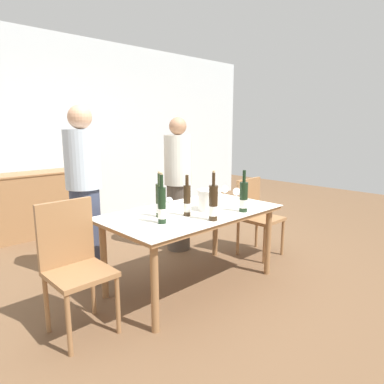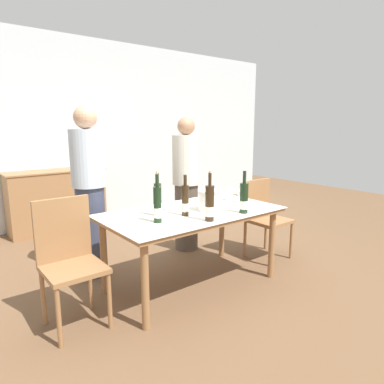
{
  "view_description": "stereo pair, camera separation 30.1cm",
  "coord_description": "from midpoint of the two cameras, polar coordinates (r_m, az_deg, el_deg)",
  "views": [
    {
      "loc": [
        -2.12,
        -2.2,
        1.51
      ],
      "look_at": [
        0.0,
        0.0,
        0.91
      ],
      "focal_mm": 32.0,
      "sensor_mm": 36.0,
      "label": 1
    },
    {
      "loc": [
        -1.9,
        -2.4,
        1.51
      ],
      "look_at": [
        0.0,
        0.0,
        0.91
      ],
      "focal_mm": 32.0,
      "sensor_mm": 36.0,
      "label": 2
    }
  ],
  "objects": [
    {
      "name": "chair_right_end",
      "position": [
        4.06,
        8.42,
        -3.22
      ],
      "size": [
        0.42,
        0.42,
        0.89
      ],
      "color": "#996B42",
      "rests_on": "ground_plane"
    },
    {
      "name": "wine_bottle_3",
      "position": [
        2.97,
        -3.74,
        -1.55
      ],
      "size": [
        0.06,
        0.06,
        0.36
      ],
      "color": "#332314",
      "rests_on": "dining_table"
    },
    {
      "name": "ice_bucket",
      "position": [
        3.16,
        0.21,
        -1.26
      ],
      "size": [
        0.22,
        0.22,
        0.19
      ],
      "color": "white",
      "rests_on": "dining_table"
    },
    {
      "name": "person_guest_left",
      "position": [
        4.1,
        -4.41,
        1.13
      ],
      "size": [
        0.33,
        0.33,
        1.6
      ],
      "color": "#51473D",
      "rests_on": "ground_plane"
    },
    {
      "name": "wine_glass_0",
      "position": [
        3.15,
        -6.56,
        -1.61
      ],
      "size": [
        0.07,
        0.07,
        0.13
      ],
      "color": "white",
      "rests_on": "dining_table"
    },
    {
      "name": "sideboard_cabinet",
      "position": [
        5.24,
        -25.57,
        -1.76
      ],
      "size": [
        1.35,
        0.46,
        0.88
      ],
      "color": "#996B42",
      "rests_on": "ground_plane"
    },
    {
      "name": "wine_glass_1",
      "position": [
        3.61,
        3.16,
        0.37
      ],
      "size": [
        0.08,
        0.08,
        0.15
      ],
      "color": "white",
      "rests_on": "dining_table"
    },
    {
      "name": "wine_bottle_0",
      "position": [
        2.82,
        0.53,
        -2.02
      ],
      "size": [
        0.08,
        0.08,
        0.42
      ],
      "color": "#332314",
      "rests_on": "dining_table"
    },
    {
      "name": "person_host",
      "position": [
        3.46,
        -19.89,
        -0.48
      ],
      "size": [
        0.33,
        0.33,
        1.69
      ],
      "color": "#383F56",
      "rests_on": "ground_plane"
    },
    {
      "name": "ground_plane",
      "position": [
        3.41,
        -2.62,
        -15.17
      ],
      "size": [
        12.0,
        12.0,
        0.0
      ],
      "primitive_type": "plane",
      "color": "brown"
    },
    {
      "name": "wine_bottle_4",
      "position": [
        2.96,
        -8.35,
        -1.53
      ],
      "size": [
        0.06,
        0.06,
        0.4
      ],
      "color": "#28381E",
      "rests_on": "dining_table"
    },
    {
      "name": "back_wall",
      "position": [
        5.55,
        -23.05,
        9.14
      ],
      "size": [
        8.0,
        0.1,
        2.8
      ],
      "color": "silver",
      "rests_on": "ground_plane"
    },
    {
      "name": "chair_left_end",
      "position": [
        2.73,
        -22.22,
        -10.27
      ],
      "size": [
        0.42,
        0.42,
        0.97
      ],
      "color": "#996B42",
      "rests_on": "ground_plane"
    },
    {
      "name": "wine_glass_2",
      "position": [
        3.52,
        5.04,
        -0.04
      ],
      "size": [
        0.08,
        0.08,
        0.15
      ],
      "color": "white",
      "rests_on": "dining_table"
    },
    {
      "name": "wine_bottle_2",
      "position": [
        2.76,
        -8.16,
        -2.35
      ],
      "size": [
        0.07,
        0.07,
        0.41
      ],
      "color": "black",
      "rests_on": "dining_table"
    },
    {
      "name": "wine_bottle_1",
      "position": [
        3.12,
        5.88,
        -0.95
      ],
      "size": [
        0.08,
        0.08,
        0.38
      ],
      "color": "black",
      "rests_on": "dining_table"
    },
    {
      "name": "dining_table",
      "position": [
        3.17,
        -2.72,
        -4.5
      ],
      "size": [
        1.64,
        0.91,
        0.73
      ],
      "color": "#996B42",
      "rests_on": "ground_plane"
    }
  ]
}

